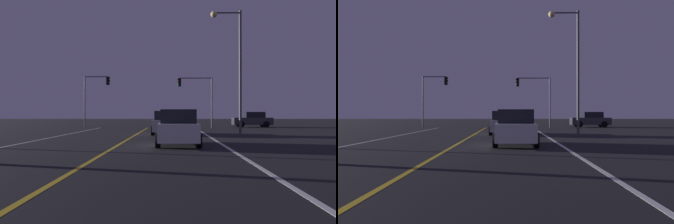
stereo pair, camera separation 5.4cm
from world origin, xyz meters
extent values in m
cube|color=silver|center=(5.03, 15.78, 0.00)|extent=(0.16, 43.55, 0.01)
cube|color=gold|center=(0.00, 15.78, 0.00)|extent=(0.16, 43.55, 0.01)
cylinder|color=black|center=(1.25, 27.44, 0.34)|extent=(0.22, 0.68, 0.68)
cylinder|color=black|center=(3.05, 27.44, 0.34)|extent=(0.22, 0.68, 0.68)
cylinder|color=black|center=(1.25, 24.74, 0.34)|extent=(0.22, 0.68, 0.68)
cylinder|color=black|center=(3.05, 24.74, 0.34)|extent=(0.22, 0.68, 0.68)
cube|color=#B7BABF|center=(2.15, 26.09, 0.66)|extent=(1.80, 4.30, 0.80)
cube|color=black|center=(2.15, 25.84, 1.38)|extent=(1.60, 2.10, 0.64)
cube|color=red|center=(1.55, 23.99, 0.76)|extent=(0.24, 0.08, 0.16)
cube|color=red|center=(2.75, 23.99, 0.76)|extent=(0.24, 0.08, 0.16)
cylinder|color=black|center=(1.96, 18.83, 0.34)|extent=(0.22, 0.68, 0.68)
cylinder|color=black|center=(3.76, 18.83, 0.34)|extent=(0.22, 0.68, 0.68)
cylinder|color=black|center=(1.96, 16.13, 0.34)|extent=(0.22, 0.68, 0.68)
cylinder|color=black|center=(3.76, 16.13, 0.34)|extent=(0.22, 0.68, 0.68)
cube|color=silver|center=(2.86, 17.48, 0.66)|extent=(1.80, 4.30, 0.80)
cube|color=black|center=(2.86, 17.23, 1.38)|extent=(1.60, 2.10, 0.64)
cube|color=red|center=(2.26, 15.38, 0.76)|extent=(0.24, 0.08, 0.16)
cube|color=red|center=(3.46, 15.38, 0.76)|extent=(0.24, 0.08, 0.16)
cylinder|color=black|center=(10.19, 38.58, 0.34)|extent=(0.68, 0.22, 0.68)
cylinder|color=black|center=(10.19, 40.38, 0.34)|extent=(0.68, 0.22, 0.68)
cylinder|color=black|center=(12.89, 38.58, 0.34)|extent=(0.68, 0.22, 0.68)
cylinder|color=black|center=(12.89, 40.38, 0.34)|extent=(0.68, 0.22, 0.68)
cube|color=#38383D|center=(11.54, 39.48, 0.66)|extent=(4.30, 1.80, 0.80)
cube|color=black|center=(11.79, 39.48, 1.38)|extent=(2.10, 1.60, 0.64)
cube|color=red|center=(13.64, 38.88, 0.76)|extent=(0.08, 0.24, 0.16)
cube|color=red|center=(13.64, 40.08, 0.76)|extent=(0.08, 0.24, 0.16)
cylinder|color=#4C4C51|center=(6.88, 38.05, 2.70)|extent=(0.14, 0.14, 5.40)
cylinder|color=#4C4C51|center=(5.15, 38.05, 5.35)|extent=(3.46, 0.10, 0.10)
cube|color=black|center=(3.42, 38.05, 4.90)|extent=(0.28, 0.36, 0.90)
sphere|color=#3A0605|center=(3.26, 38.05, 5.20)|extent=(0.20, 0.20, 0.20)
sphere|color=#3C2706|center=(3.26, 38.05, 4.90)|extent=(0.20, 0.20, 0.20)
sphere|color=#19E059|center=(3.26, 38.05, 4.60)|extent=(0.20, 0.20, 0.20)
cylinder|color=#4C4C51|center=(-6.88, 38.05, 2.78)|extent=(0.14, 0.14, 5.56)
cylinder|color=#4C4C51|center=(-5.62, 38.05, 5.51)|extent=(2.50, 0.10, 0.10)
cube|color=black|center=(-4.37, 38.05, 5.06)|extent=(0.28, 0.36, 0.90)
sphere|color=#3A0605|center=(-4.21, 38.05, 5.36)|extent=(0.20, 0.20, 0.20)
sphere|color=#3C2706|center=(-4.21, 38.05, 5.06)|extent=(0.20, 0.20, 0.20)
sphere|color=#19E059|center=(-4.21, 38.05, 4.76)|extent=(0.20, 0.20, 0.20)
cylinder|color=#4C4C51|center=(7.12, 23.91, 4.18)|extent=(0.18, 0.18, 8.37)
cylinder|color=#4C4C51|center=(6.24, 23.91, 8.22)|extent=(1.75, 0.10, 0.10)
sphere|color=#F9D88C|center=(5.36, 23.91, 8.12)|extent=(0.44, 0.44, 0.44)
camera|label=1|loc=(2.57, 1.22, 1.51)|focal=36.52mm
camera|label=2|loc=(2.63, 1.22, 1.51)|focal=36.52mm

